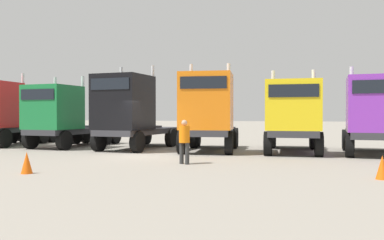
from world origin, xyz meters
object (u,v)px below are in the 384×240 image
visitor_in_hivis (184,139)px  semi_truck_purple (375,115)px  semi_truck_black (129,112)px  semi_truck_orange (208,112)px  semi_truck_green (61,116)px  semi_truck_yellow (293,117)px  traffic_cone_near (382,167)px  semi_truck_red (0,113)px  traffic_cone_mid (27,163)px

visitor_in_hivis → semi_truck_purple: bearing=150.7°
semi_truck_black → semi_truck_orange: 4.24m
semi_truck_green → semi_truck_yellow: semi_truck_green is taller
semi_truck_yellow → visitor_in_hivis: 6.58m
semi_truck_green → semi_truck_purple: 16.10m
semi_truck_black → traffic_cone_near: bearing=62.6°
semi_truck_red → semi_truck_orange: semi_truck_orange is taller
semi_truck_orange → semi_truck_black: bearing=-98.2°
traffic_cone_near → semi_truck_orange: bearing=135.5°
semi_truck_red → visitor_in_hivis: bearing=64.3°
visitor_in_hivis → semi_truck_yellow: bearing=169.9°
semi_truck_orange → semi_truck_yellow: 4.05m
semi_truck_purple → traffic_cone_mid: semi_truck_purple is taller
semi_truck_green → semi_truck_orange: bearing=91.5°
semi_truck_black → semi_truck_green: bearing=-89.9°
semi_truck_yellow → semi_truck_green: bearing=-92.3°
visitor_in_hivis → traffic_cone_near: visitor_in_hivis is taller
semi_truck_green → visitor_in_hivis: (8.85, -5.23, -0.83)m
semi_truck_yellow → traffic_cone_near: 7.89m
semi_truck_yellow → visitor_in_hivis: (-3.69, -5.39, -0.81)m
semi_truck_yellow → traffic_cone_mid: bearing=-43.0°
traffic_cone_mid → semi_truck_yellow: bearing=50.0°
semi_truck_black → traffic_cone_near: (11.06, -6.78, -1.66)m
semi_truck_red → semi_truck_orange: bearing=84.7°
semi_truck_orange → traffic_cone_mid: size_ratio=8.96×
semi_truck_purple → traffic_cone_near: 7.40m
traffic_cone_mid → semi_truck_purple: bearing=39.0°
semi_truck_black → traffic_cone_mid: 8.86m
traffic_cone_near → semi_truck_red: bearing=160.1°
semi_truck_green → semi_truck_purple: semi_truck_purple is taller
semi_truck_black → semi_truck_red: bearing=-87.7°
semi_truck_red → semi_truck_black: bearing=84.4°
semi_truck_yellow → traffic_cone_near: size_ratio=9.50×
semi_truck_orange → visitor_in_hivis: size_ratio=3.71×
visitor_in_hivis → traffic_cone_mid: 5.51m
traffic_cone_near → semi_truck_black: bearing=148.5°
semi_truck_green → semi_truck_orange: size_ratio=1.05×
semi_truck_green → traffic_cone_near: semi_truck_green is taller
semi_truck_green → semi_truck_black: (4.29, -0.30, 0.23)m
semi_truck_red → semi_truck_black: 8.39m
semi_truck_red → semi_truck_purple: size_ratio=1.04×
semi_truck_red → semi_truck_black: (8.39, -0.26, 0.06)m
semi_truck_red → traffic_cone_near: (19.45, -7.03, -1.60)m
semi_truck_black → semi_truck_orange: bearing=93.1°
visitor_in_hivis → semi_truck_black: bearing=-113.0°
semi_truck_purple → visitor_in_hivis: bearing=-51.6°
semi_truck_red → traffic_cone_near: bearing=66.3°
semi_truck_green → visitor_in_hivis: bearing=63.5°
semi_truck_yellow → semi_truck_purple: 3.57m
semi_truck_red → semi_truck_yellow: size_ratio=0.95×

